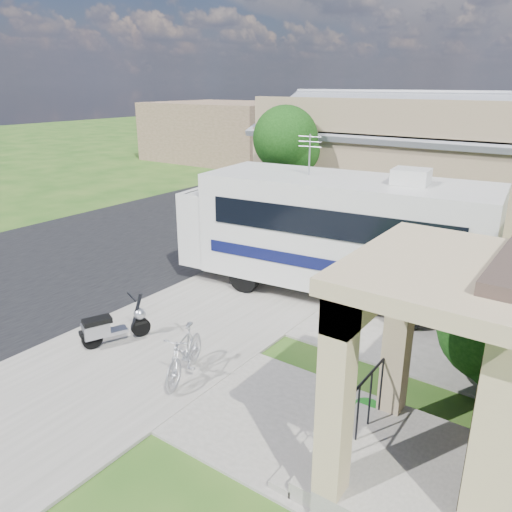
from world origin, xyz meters
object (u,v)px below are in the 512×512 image
Objects in this scene: motorhome at (333,230)px; bicycle at (185,356)px; van at (343,164)px; garden_hose at (366,412)px; scooter at (111,327)px; shrub at (500,324)px; pickup_truck at (291,184)px.

bicycle is (-0.30, -5.26, -1.25)m from motorhome.
motorhome is 17.36m from van.
motorhome is 18.89× the size of garden_hose.
bicycle is at bearing -83.09° from van.
van is at bearing 108.59° from motorhome.
bicycle is at bearing -164.12° from garden_hose.
scooter is 5.48m from garden_hose.
shrub is at bearing -68.42° from van.
pickup_truck is (-6.41, 14.20, 0.28)m from bicycle.
motorhome is at bearing 87.90° from scooter.
shrub is at bearing 137.02° from pickup_truck.
shrub is 1.60× the size of bicycle.
pickup_truck is at bearing -96.58° from van.
shrub is 0.47× the size of pickup_truck.
garden_hose is at bearing 128.28° from pickup_truck.
motorhome is at bearing 152.56° from shrub.
motorhome reaches higher than bicycle.
garden_hose is (10.26, -20.05, -0.69)m from van.
pickup_truck reaches higher than scooter.
van is at bearing 117.09° from garden_hose.
motorhome reaches higher than scooter.
scooter is (-2.45, -5.23, -1.30)m from motorhome.
pickup_truck is at bearing 120.58° from motorhome.
shrub is at bearing 53.32° from garden_hose.
scooter is at bearing 108.98° from pickup_truck.
motorhome is at bearing 124.24° from garden_hose.
garden_hose is (3.26, 0.93, -0.39)m from bicycle.
garden_hose is (2.95, -4.34, -1.65)m from motorhome.
motorhome is 11.22m from pickup_truck.
bicycle is 0.30× the size of van.
shrub is at bearing 11.70° from bicycle.
van is at bearing 88.39° from bicycle.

